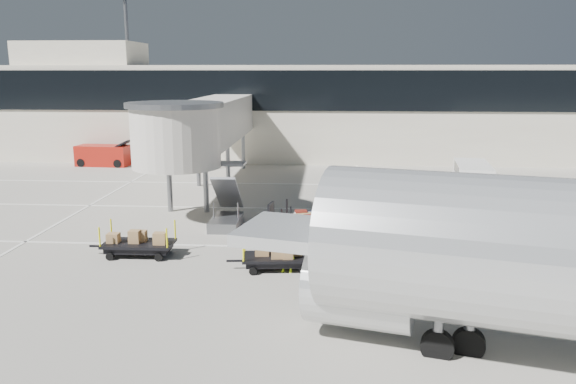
% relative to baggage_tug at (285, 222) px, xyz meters
% --- Properties ---
extents(ground, '(140.00, 140.00, 0.00)m').
position_rel_baggage_tug_xyz_m(ground, '(-1.56, -4.22, -0.52)').
color(ground, '#B0AB9D').
rests_on(ground, ground).
extents(lane_markings, '(40.00, 30.00, 0.02)m').
position_rel_baggage_tug_xyz_m(lane_markings, '(-2.23, 5.11, -0.51)').
color(lane_markings, silver).
rests_on(lane_markings, ground).
extents(terminal, '(64.00, 12.11, 15.20)m').
position_rel_baggage_tug_xyz_m(terminal, '(-1.91, 25.72, 3.59)').
color(terminal, beige).
rests_on(terminal, ground).
extents(jet_bridge, '(5.70, 20.40, 6.03)m').
position_rel_baggage_tug_xyz_m(jet_bridge, '(-5.53, 8.04, 3.77)').
color(jet_bridge, beige).
rests_on(jet_bridge, ground).
extents(baggage_tug, '(2.32, 1.69, 1.42)m').
position_rel_baggage_tug_xyz_m(baggage_tug, '(0.00, 0.00, 0.00)').
color(baggage_tug, '#9B170E').
rests_on(baggage_tug, ground).
extents(suitcase_cart, '(4.10, 2.19, 1.57)m').
position_rel_baggage_tug_xyz_m(suitcase_cart, '(1.68, -0.09, 0.04)').
color(suitcase_cart, black).
rests_on(suitcase_cart, ground).
extents(box_cart_near, '(3.39, 1.63, 1.31)m').
position_rel_baggage_tug_xyz_m(box_cart_near, '(0.03, -5.01, -0.02)').
color(box_cart_near, black).
rests_on(box_cart_near, ground).
extents(box_cart_far, '(3.54, 1.46, 1.39)m').
position_rel_baggage_tug_xyz_m(box_cart_far, '(-5.75, -3.83, -0.01)').
color(box_cart_far, black).
rests_on(box_cart_far, ground).
extents(ground_worker, '(0.68, 0.51, 1.70)m').
position_rel_baggage_tug_xyz_m(ground_worker, '(0.46, -5.30, 0.33)').
color(ground_worker, '#D0FF1A').
rests_on(ground_worker, ground).
extents(minivan, '(2.68, 5.11, 1.85)m').
position_rel_baggage_tug_xyz_m(minivan, '(11.16, 9.95, 0.59)').
color(minivan, silver).
rests_on(minivan, ground).
extents(belt_loader, '(4.62, 2.09, 2.17)m').
position_rel_baggage_tug_xyz_m(belt_loader, '(-16.06, 18.40, 0.31)').
color(belt_loader, '#9B170E').
rests_on(belt_loader, ground).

